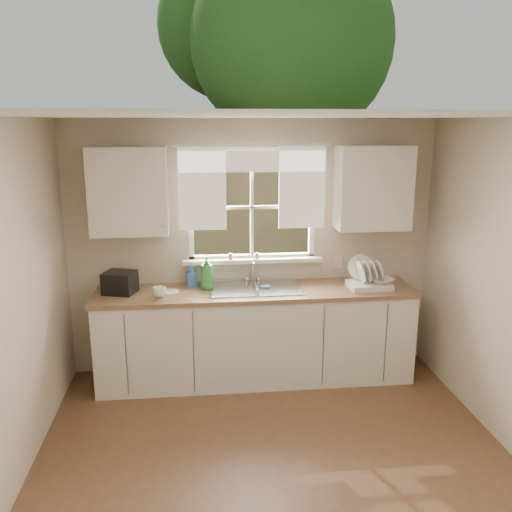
{
  "coord_description": "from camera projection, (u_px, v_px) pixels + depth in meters",
  "views": [
    {
      "loc": [
        -0.53,
        -3.21,
        2.48
      ],
      "look_at": [
        0.0,
        1.65,
        1.25
      ],
      "focal_mm": 38.0,
      "sensor_mm": 36.0,
      "label": 1
    }
  ],
  "objects": [
    {
      "name": "window",
      "position": [
        252.0,
        224.0,
        5.32
      ],
      "size": [
        1.38,
        0.16,
        1.06
      ],
      "color": "white",
      "rests_on": "room_walls"
    },
    {
      "name": "backyard",
      "position": [
        248.0,
        71.0,
        11.09
      ],
      "size": [
        20.0,
        10.0,
        6.13
      ],
      "color": "#335421",
      "rests_on": "ground"
    },
    {
      "name": "curtains",
      "position": [
        253.0,
        179.0,
        5.16
      ],
      "size": [
        1.5,
        0.03,
        0.81
      ],
      "color": "white",
      "rests_on": "room_walls"
    },
    {
      "name": "soap_bottle_b",
      "position": [
        191.0,
        275.0,
        5.26
      ],
      "size": [
        0.12,
        0.12,
        0.21
      ],
      "primitive_type": "imported",
      "rotation": [
        0.0,
        0.0,
        0.25
      ],
      "color": "blue",
      "rests_on": "countertop"
    },
    {
      "name": "wall_outlet",
      "position": [
        338.0,
        262.0,
        5.5
      ],
      "size": [
        0.08,
        0.01,
        0.12
      ],
      "primitive_type": "cube",
      "color": "beige",
      "rests_on": "room_walls"
    },
    {
      "name": "black_appliance",
      "position": [
        120.0,
        282.0,
        5.04
      ],
      "size": [
        0.34,
        0.31,
        0.2
      ],
      "primitive_type": "cube",
      "rotation": [
        0.0,
        0.0,
        -0.3
      ],
      "color": "black",
      "rests_on": "countertop"
    },
    {
      "name": "base_cabinets",
      "position": [
        256.0,
        336.0,
        5.27
      ],
      "size": [
        3.0,
        0.62,
        0.87
      ],
      "primitive_type": "cube",
      "color": "silver",
      "rests_on": "ground"
    },
    {
      "name": "ceiling",
      "position": [
        287.0,
        116.0,
        3.15
      ],
      "size": [
        3.6,
        4.0,
        0.02
      ],
      "primitive_type": "cube",
      "color": "silver",
      "rests_on": "room_walls"
    },
    {
      "name": "room_walls",
      "position": [
        286.0,
        324.0,
        3.39
      ],
      "size": [
        3.62,
        4.02,
        2.5
      ],
      "color": "beige",
      "rests_on": "ground"
    },
    {
      "name": "upper_cabinet_right",
      "position": [
        373.0,
        188.0,
        5.19
      ],
      "size": [
        0.7,
        0.33,
        0.8
      ],
      "primitive_type": "cube",
      "color": "silver",
      "rests_on": "room_walls"
    },
    {
      "name": "sink",
      "position": [
        255.0,
        296.0,
        5.2
      ],
      "size": [
        0.88,
        0.52,
        0.4
      ],
      "color": "#B7B7BC",
      "rests_on": "countertop"
    },
    {
      "name": "sill_jars",
      "position": [
        244.0,
        256.0,
        5.33
      ],
      "size": [
        0.3,
        0.04,
        0.06
      ],
      "color": "brown",
      "rests_on": "window"
    },
    {
      "name": "saucer",
      "position": [
        169.0,
        292.0,
        5.07
      ],
      "size": [
        0.18,
        0.18,
        0.01
      ],
      "primitive_type": "cylinder",
      "color": "beige",
      "rests_on": "countertop"
    },
    {
      "name": "countertop",
      "position": [
        256.0,
        292.0,
        5.16
      ],
      "size": [
        3.04,
        0.65,
        0.04
      ],
      "primitive_type": "cube",
      "color": "#866343",
      "rests_on": "base_cabinets"
    },
    {
      "name": "cup",
      "position": [
        159.0,
        292.0,
        4.93
      ],
      "size": [
        0.15,
        0.15,
        0.1
      ],
      "primitive_type": "imported",
      "rotation": [
        0.0,
        0.0,
        -0.28
      ],
      "color": "white",
      "rests_on": "countertop"
    },
    {
      "name": "ground",
      "position": [
        282.0,
        488.0,
        3.75
      ],
      "size": [
        4.0,
        4.0,
        0.0
      ],
      "primitive_type": "plane",
      "color": "brown",
      "rests_on": "ground"
    },
    {
      "name": "dish_rack",
      "position": [
        369.0,
        280.0,
        5.21
      ],
      "size": [
        0.41,
        0.32,
        0.3
      ],
      "color": "silver",
      "rests_on": "countertop"
    },
    {
      "name": "soap_bottle_c",
      "position": [
        207.0,
        279.0,
        5.25
      ],
      "size": [
        0.14,
        0.14,
        0.14
      ],
      "primitive_type": "imported",
      "rotation": [
        0.0,
        0.0,
        -0.28
      ],
      "color": "beige",
      "rests_on": "countertop"
    },
    {
      "name": "soap_bottle_a",
      "position": [
        207.0,
        272.0,
        5.15
      ],
      "size": [
        0.15,
        0.15,
        0.33
      ],
      "primitive_type": "imported",
      "rotation": [
        0.0,
        0.0,
        -0.22
      ],
      "color": "#2D8A36",
      "rests_on": "countertop"
    },
    {
      "name": "upper_cabinet_left",
      "position": [
        129.0,
        191.0,
        4.94
      ],
      "size": [
        0.7,
        0.33,
        0.8
      ],
      "primitive_type": "cube",
      "color": "silver",
      "rests_on": "room_walls"
    },
    {
      "name": "bowl",
      "position": [
        382.0,
        281.0,
        5.18
      ],
      "size": [
        0.28,
        0.28,
        0.05
      ],
      "primitive_type": "imported",
      "rotation": [
        0.0,
        0.0,
        0.38
      ],
      "color": "silver",
      "rests_on": "dish_rack"
    }
  ]
}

